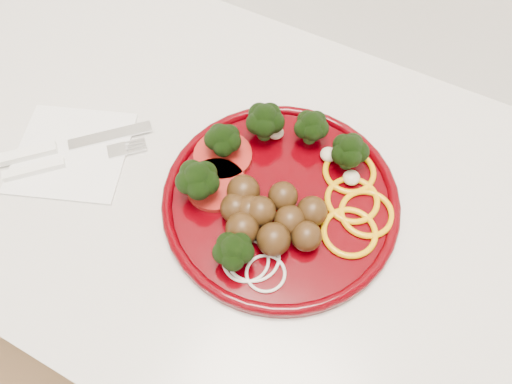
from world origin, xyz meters
The scene contains 5 objects.
counter centered at (0.00, 1.70, 0.45)m, with size 2.40×0.60×0.90m.
plate centered at (-0.08, 1.70, 0.92)m, with size 0.30×0.30×0.07m.
napkin centered at (-0.35, 1.63, 0.90)m, with size 0.15×0.15×0.00m, color white.
knife centered at (-0.38, 1.62, 0.91)m, with size 0.16×0.16×0.01m.
fork centered at (-0.36, 1.60, 0.91)m, with size 0.14×0.15×0.01m.
Camera 1 is at (0.05, 1.41, 1.46)m, focal length 35.00 mm.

